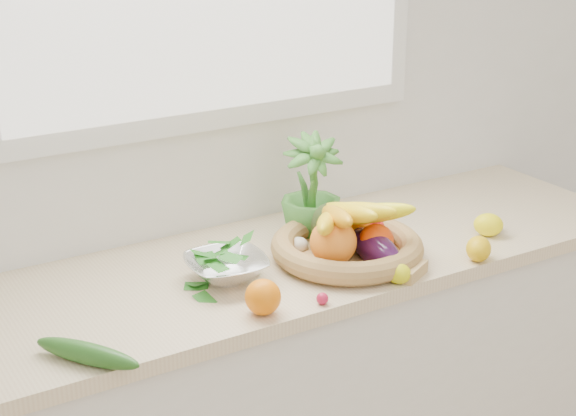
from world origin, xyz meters
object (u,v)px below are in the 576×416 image
eggplant (375,248)px  cucumber (87,353)px  fruit_basket (346,239)px  colander_with_spinach (226,261)px  potted_herb (311,190)px  apple (370,232)px

eggplant → cucumber: size_ratio=0.86×
eggplant → fruit_basket: bearing=126.2°
cucumber → fruit_basket: fruit_basket is taller
colander_with_spinach → cucumber: bearing=-155.0°
potted_herb → colander_with_spinach: bearing=-156.6°
eggplant → colander_with_spinach: (-0.38, 0.11, 0.01)m
eggplant → potted_herb: size_ratio=0.72×
eggplant → potted_herb: (-0.04, 0.26, 0.09)m
potted_herb → fruit_basket: 0.21m
apple → cucumber: 0.89m
potted_herb → colander_with_spinach: size_ratio=1.37×
eggplant → cucumber: eggplant is taller
potted_herb → cucumber: bearing=-155.7°
cucumber → colander_with_spinach: size_ratio=1.15×
potted_herb → colander_with_spinach: potted_herb is taller
apple → fruit_basket: (-0.10, -0.03, 0.01)m
apple → eggplant: (-0.05, -0.10, -0.00)m
apple → colander_with_spinach: colander_with_spinach is taller
cucumber → potted_herb: potted_herb is taller
eggplant → colander_with_spinach: colander_with_spinach is taller
potted_herb → fruit_basket: (-0.01, -0.19, -0.08)m
apple → cucumber: (-0.87, -0.19, -0.02)m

